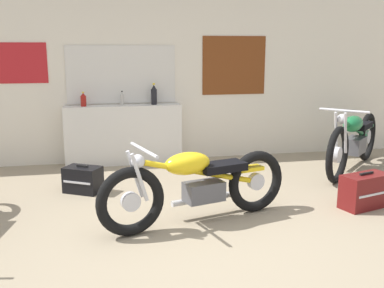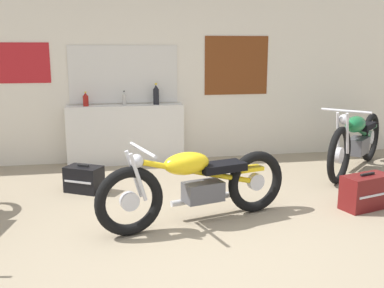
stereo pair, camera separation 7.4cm
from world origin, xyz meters
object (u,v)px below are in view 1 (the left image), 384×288
hard_case_darkred (365,191)px  motorcycle_green (354,140)px  bottle_left_center (122,99)px  motorcycle_yellow (198,184)px  hard_case_black (83,180)px  bottle_leftmost (83,100)px  bottle_center (154,95)px

hard_case_darkred → motorcycle_green: bearing=64.1°
bottle_left_center → motorcycle_yellow: size_ratio=0.11×
hard_case_black → motorcycle_yellow: bearing=-46.4°
motorcycle_yellow → hard_case_darkred: 1.90m
motorcycle_yellow → hard_case_darkred: bearing=1.9°
bottle_leftmost → motorcycle_green: bottle_leftmost is taller
bottle_leftmost → motorcycle_yellow: (1.16, -2.51, -0.58)m
motorcycle_yellow → motorcycle_green: bearing=29.9°
bottle_left_center → hard_case_darkred: 3.58m
bottle_left_center → motorcycle_green: bottle_left_center is taller
motorcycle_green → bottle_left_center: bearing=161.9°
bottle_leftmost → motorcycle_green: (3.73, -1.03, -0.53)m
bottle_left_center → hard_case_black: (-0.56, -1.30, -0.82)m
bottle_leftmost → hard_case_black: 1.53m
motorcycle_green → hard_case_black: 3.75m
bottle_left_center → bottle_center: size_ratio=0.67×
hard_case_black → hard_case_darkred: hard_case_darkred is taller
bottle_left_center → motorcycle_yellow: 2.65m
motorcycle_green → motorcycle_yellow: (-2.57, -1.48, -0.05)m
bottle_leftmost → hard_case_black: size_ratio=0.42×
bottle_left_center → hard_case_black: size_ratio=0.43×
motorcycle_green → hard_case_darkred: 1.60m
bottle_leftmost → motorcycle_yellow: 2.82m
motorcycle_green → hard_case_darkred: motorcycle_green is taller
bottle_leftmost → bottle_center: 1.03m
bottle_center → motorcycle_yellow: bearing=-87.1°
motorcycle_yellow → hard_case_black: motorcycle_yellow is taller
bottle_center → motorcycle_green: 2.96m
hard_case_darkred → bottle_center: bearing=129.3°
bottle_left_center → bottle_center: 0.48m
hard_case_black → bottle_leftmost: bearing=90.0°
bottle_left_center → hard_case_darkred: bearing=-44.6°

